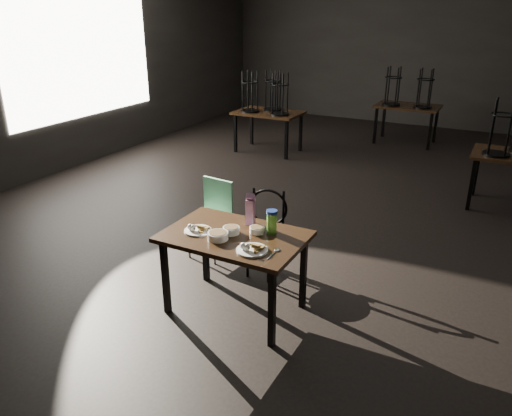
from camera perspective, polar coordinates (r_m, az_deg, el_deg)
The scene contains 14 objects.
room at distance 6.01m, azimuth 12.72°, elevation 19.42°, with size 12.00×12.04×3.22m.
main_table at distance 4.31m, azimuth -2.48°, elevation -3.98°, with size 1.20×0.80×0.75m.
plate_left at distance 4.35m, azimuth -6.71°, elevation -2.42°, with size 0.24×0.24×0.08m.
plate_right at distance 3.98m, azimuth -0.50°, elevation -4.65°, with size 0.26×0.26×0.08m.
bowl_near at distance 4.28m, azimuth -2.86°, elevation -2.52°, with size 0.15×0.15×0.06m.
bowl_far at distance 4.29m, azimuth 0.11°, elevation -2.47°, with size 0.13×0.13×0.05m.
bowl_big at distance 4.18m, azimuth -4.37°, elevation -3.16°, with size 0.17×0.17×0.06m.
juice_carton at distance 4.42m, azimuth -0.64°, elevation -0.22°, with size 0.09×0.09×0.29m.
water_bottle at distance 4.25m, azimuth 1.81°, elevation -1.57°, with size 0.10×0.10×0.21m.
spoon at distance 3.99m, azimuth 2.32°, elevation -4.90°, with size 0.05×0.21×0.01m.
bentwood_chair at distance 5.00m, azimuth 1.07°, elevation -2.03°, with size 0.44×0.43×0.87m.
school_chair at distance 5.42m, azimuth -5.00°, elevation -0.30°, with size 0.43×0.43×0.83m.
bg_table_left at distance 9.30m, azimuth 1.39°, elevation 11.10°, with size 1.20×0.80×1.48m.
bg_table_far at distance 10.33m, azimuth 16.94°, elevation 11.14°, with size 1.20×0.80×1.48m.
Camera 1 is at (1.57, -5.78, 2.57)m, focal length 35.00 mm.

